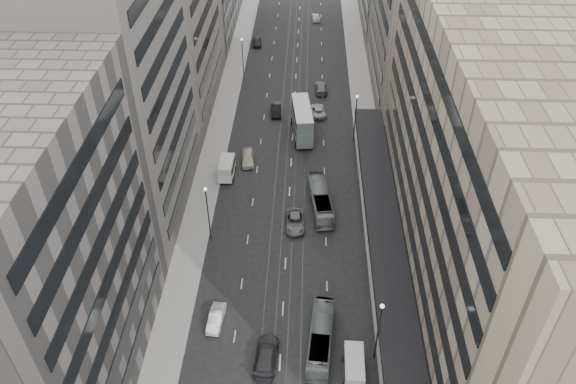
# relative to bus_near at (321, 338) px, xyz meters

# --- Properties ---
(ground) EXTENTS (220.00, 220.00, 0.00)m
(ground) POSITION_rel_bus_near_xyz_m (-4.15, 3.80, -1.35)
(ground) COLOR black
(ground) RESTS_ON ground
(sidewalk_right) EXTENTS (4.00, 125.00, 0.15)m
(sidewalk_right) POSITION_rel_bus_near_xyz_m (7.85, 41.30, -1.28)
(sidewalk_right) COLOR gray
(sidewalk_right) RESTS_ON ground
(sidewalk_left) EXTENTS (4.00, 125.00, 0.15)m
(sidewalk_left) POSITION_rel_bus_near_xyz_m (-16.15, 41.30, -1.28)
(sidewalk_left) COLOR gray
(sidewalk_left) RESTS_ON ground
(department_store) EXTENTS (19.20, 60.00, 30.00)m
(department_store) POSITION_rel_bus_near_xyz_m (17.31, 11.80, 13.59)
(department_store) COLOR gray
(department_store) RESTS_ON ground
(building_right_mid) EXTENTS (15.00, 28.00, 24.00)m
(building_right_mid) POSITION_rel_bus_near_xyz_m (17.35, 55.80, 10.65)
(building_right_mid) COLOR #534E48
(building_right_mid) RESTS_ON ground
(building_left_a) EXTENTS (15.00, 28.00, 30.00)m
(building_left_a) POSITION_rel_bus_near_xyz_m (-25.65, -4.20, 13.65)
(building_left_a) COLOR #615D58
(building_left_a) RESTS_ON ground
(building_left_b) EXTENTS (15.00, 26.00, 34.00)m
(building_left_b) POSITION_rel_bus_near_xyz_m (-25.65, 22.80, 15.65)
(building_left_b) COLOR #534E48
(building_left_b) RESTS_ON ground
(building_left_c) EXTENTS (15.00, 28.00, 25.00)m
(building_left_c) POSITION_rel_bus_near_xyz_m (-25.65, 49.80, 11.15)
(building_left_c) COLOR #685A51
(building_left_c) RESTS_ON ground
(lamp_right_near) EXTENTS (0.44, 0.44, 8.32)m
(lamp_right_near) POSITION_rel_bus_near_xyz_m (5.55, -1.20, 3.85)
(lamp_right_near) COLOR #262628
(lamp_right_near) RESTS_ON ground
(lamp_right_far) EXTENTS (0.44, 0.44, 8.32)m
(lamp_right_far) POSITION_rel_bus_near_xyz_m (5.55, 38.80, 3.85)
(lamp_right_far) COLOR #262628
(lamp_right_far) RESTS_ON ground
(lamp_left_near) EXTENTS (0.44, 0.44, 8.32)m
(lamp_left_near) POSITION_rel_bus_near_xyz_m (-13.85, 15.80, 3.85)
(lamp_left_near) COLOR #262628
(lamp_left_near) RESTS_ON ground
(lamp_left_far) EXTENTS (0.44, 0.44, 8.32)m
(lamp_left_far) POSITION_rel_bus_near_xyz_m (-13.85, 58.80, 3.85)
(lamp_left_far) COLOR #262628
(lamp_left_far) RESTS_ON ground
(bus_near) EXTENTS (3.15, 9.88, 2.71)m
(bus_near) POSITION_rel_bus_near_xyz_m (0.00, 0.00, 0.00)
(bus_near) COLOR gray
(bus_near) RESTS_ON ground
(bus_far) EXTENTS (3.68, 10.33, 2.82)m
(bus_far) POSITION_rel_bus_near_xyz_m (0.11, 22.40, 0.05)
(bus_far) COLOR gray
(bus_far) RESTS_ON ground
(double_decker) EXTENTS (3.79, 9.63, 5.13)m
(double_decker) POSITION_rel_bus_near_xyz_m (-2.65, 40.40, 1.42)
(double_decker) COLOR slate
(double_decker) RESTS_ON ground
(vw_microbus) EXTENTS (2.19, 4.64, 2.48)m
(vw_microbus) POSITION_rel_bus_near_xyz_m (3.26, -3.36, 0.03)
(vw_microbus) COLOR slate
(vw_microbus) RESTS_ON ground
(panel_van) EXTENTS (2.23, 4.41, 2.76)m
(panel_van) POSITION_rel_bus_near_xyz_m (-13.35, 28.99, 0.17)
(panel_van) COLOR white
(panel_van) RESTS_ON ground
(sedan_1) EXTENTS (1.81, 4.28, 1.37)m
(sedan_1) POSITION_rel_bus_near_xyz_m (-11.34, 2.64, -0.67)
(sedan_1) COLOR silver
(sedan_1) RESTS_ON ground
(sedan_2) EXTENTS (2.62, 5.29, 1.44)m
(sedan_2) POSITION_rel_bus_near_xyz_m (-3.17, 18.68, -0.63)
(sedan_2) COLOR slate
(sedan_2) RESTS_ON ground
(sedan_3) EXTENTS (2.65, 5.76, 1.63)m
(sedan_3) POSITION_rel_bus_near_xyz_m (-5.54, -1.98, -0.54)
(sedan_3) COLOR #28292B
(sedan_3) RESTS_ON ground
(sedan_4) EXTENTS (2.40, 4.88, 1.60)m
(sedan_4) POSITION_rel_bus_near_xyz_m (-10.67, 32.64, -0.55)
(sedan_4) COLOR beige
(sedan_4) RESTS_ON ground
(sedan_5) EXTENTS (1.99, 4.80, 1.55)m
(sedan_5) POSITION_rel_bus_near_xyz_m (-7.14, 47.01, -0.58)
(sedan_5) COLOR black
(sedan_5) RESTS_ON ground
(sedan_6) EXTENTS (2.88, 5.18, 1.37)m
(sedan_6) POSITION_rel_bus_near_xyz_m (-0.06, 47.11, -0.67)
(sedan_6) COLOR #B6B6B2
(sedan_6) RESTS_ON ground
(sedan_7) EXTENTS (2.36, 5.22, 1.48)m
(sedan_7) POSITION_rel_bus_near_xyz_m (0.52, 55.10, -0.61)
(sedan_7) COLOR slate
(sedan_7) RESTS_ON ground
(sedan_8) EXTENTS (2.01, 4.44, 1.48)m
(sedan_8) POSITION_rel_bus_near_xyz_m (-12.65, 74.49, -0.61)
(sedan_8) COLOR black
(sedan_8) RESTS_ON ground
(sedan_9) EXTENTS (1.83, 4.24, 1.36)m
(sedan_9) POSITION_rel_bus_near_xyz_m (-0.39, 88.24, -0.67)
(sedan_9) COLOR #BBB39B
(sedan_9) RESTS_ON ground
(pedestrian) EXTENTS (0.59, 0.40, 1.60)m
(pedestrian) POSITION_rel_bus_near_xyz_m (7.98, -4.69, -0.40)
(pedestrian) COLOR black
(pedestrian) RESTS_ON sidewalk_right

